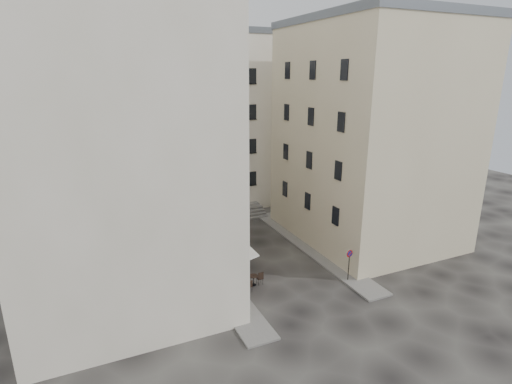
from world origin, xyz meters
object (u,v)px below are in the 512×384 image
no_parking_sign (349,259)px  pedestrian (229,259)px  bistro_table_a (243,287)px  bistro_table_b (253,279)px

no_parking_sign → pedestrian: 8.85m
bistro_table_a → bistro_table_b: (1.06, 0.63, 0.04)m
bistro_table_b → bistro_table_a: bearing=-149.0°
no_parking_sign → bistro_table_a: bearing=160.7°
no_parking_sign → bistro_table_b: no_parking_sign is taller
no_parking_sign → bistro_table_b: (-6.40, 2.25, -1.24)m
bistro_table_b → pedestrian: pedestrian is taller
no_parking_sign → pedestrian: bearing=136.9°
pedestrian → bistro_table_b: bearing=59.6°
bistro_table_b → pedestrian: 3.05m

